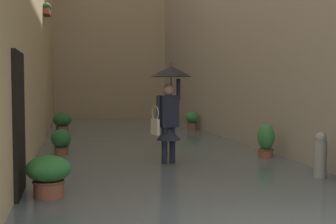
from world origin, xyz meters
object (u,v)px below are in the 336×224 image
potted_plant_far_right (61,142)px  potted_plant_near_left (192,121)px  potted_plant_near_right (62,123)px  potted_plant_mid_right (49,176)px  mooring_bollard (320,158)px  potted_plant_far_left (266,142)px  person_wading (169,99)px

potted_plant_far_right → potted_plant_near_left: 6.76m
potted_plant_near_right → potted_plant_mid_right: potted_plant_near_right is taller
potted_plant_mid_right → mooring_bollard: bearing=-174.5°
mooring_bollard → potted_plant_near_right: bearing=-61.1°
potted_plant_far_right → mooring_bollard: bearing=140.8°
potted_plant_far_left → potted_plant_near_right: 7.40m
person_wading → potted_plant_far_right: person_wading is taller
potted_plant_near_left → potted_plant_mid_right: bearing=63.1°
mooring_bollard → potted_plant_far_left: bearing=-90.2°
potted_plant_near_left → mooring_bollard: mooring_bollard is taller
potted_plant_far_left → potted_plant_far_right: bearing=-17.4°
potted_plant_near_right → potted_plant_far_right: 4.51m
potted_plant_near_right → potted_plant_near_left: 4.58m
potted_plant_far_right → potted_plant_near_right: bearing=-89.4°
person_wading → potted_plant_near_right: bearing=-70.2°
person_wading → potted_plant_far_right: bearing=-37.5°
potted_plant_far_left → potted_plant_mid_right: size_ratio=1.22×
potted_plant_far_left → potted_plant_mid_right: (4.54, 2.65, -0.04)m
potted_plant_far_right → potted_plant_near_left: (-4.51, -5.03, 0.03)m
potted_plant_near_right → potted_plant_mid_right: bearing=89.6°
person_wading → potted_plant_near_right: 6.64m
potted_plant_mid_right → potted_plant_near_left: bearing=-116.9°
potted_plant_far_left → potted_plant_mid_right: bearing=30.3°
person_wading → potted_plant_near_left: size_ratio=2.77×
person_wading → potted_plant_mid_right: 3.44m
potted_plant_near_left → potted_plant_far_left: bearing=89.3°
potted_plant_mid_right → mooring_bollard: mooring_bollard is taller
potted_plant_mid_right → mooring_bollard: (-4.53, -0.43, 0.03)m
person_wading → potted_plant_far_left: bearing=-172.8°
potted_plant_near_left → potted_plant_far_right: bearing=48.2°
potted_plant_mid_right → potted_plant_near_right: bearing=-90.4°
potted_plant_near_right → potted_plant_far_right: potted_plant_near_right is taller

